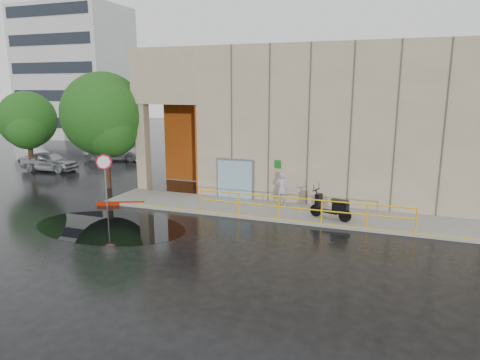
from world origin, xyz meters
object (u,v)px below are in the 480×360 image
(stop_sign, at_px, (104,169))
(car_b, at_px, (31,153))
(scooter, at_px, (331,200))
(tree_near, at_px, (105,118))
(red_curb, at_px, (121,204))
(car_a, at_px, (49,161))
(car_c, at_px, (115,151))
(tree_far, at_px, (27,122))
(person, at_px, (282,189))

(stop_sign, relative_size, car_b, 0.64)
(car_b, bearing_deg, stop_sign, -98.24)
(scooter, xyz_separation_m, tree_near, (-13.34, 2.24, 3.17))
(red_curb, height_order, car_a, car_a)
(scooter, xyz_separation_m, stop_sign, (-11.01, -1.19, 0.94))
(red_curb, xyz_separation_m, tree_near, (-2.83, 2.96, 4.10))
(scooter, distance_m, car_c, 22.18)
(tree_far, bearing_deg, person, -9.67)
(person, distance_m, tree_far, 19.51)
(car_c, height_order, tree_far, tree_far)
(car_b, bearing_deg, car_a, -96.79)
(person, relative_size, car_b, 0.40)
(person, height_order, car_c, person)
(scooter, bearing_deg, tree_far, -174.11)
(stop_sign, height_order, car_b, stop_sign)
(car_c, bearing_deg, tree_far, 145.64)
(red_curb, height_order, tree_near, tree_near)
(person, bearing_deg, car_a, -11.82)
(person, height_order, red_curb, person)
(car_a, xyz_separation_m, tree_near, (7.42, -3.17, 3.49))
(scooter, distance_m, tree_near, 13.90)
(person, bearing_deg, stop_sign, 17.82)
(car_a, bearing_deg, tree_near, -116.14)
(stop_sign, xyz_separation_m, car_b, (-14.16, 9.35, -1.26))
(stop_sign, bearing_deg, car_b, 125.07)
(car_c, bearing_deg, red_curb, -156.97)
(stop_sign, height_order, car_a, stop_sign)
(scooter, relative_size, car_a, 0.49)
(stop_sign, relative_size, tree_far, 0.48)
(red_curb, relative_size, car_c, 0.46)
(car_a, height_order, car_c, car_c)
(scooter, height_order, stop_sign, stop_sign)
(red_curb, relative_size, tree_near, 0.35)
(red_curb, distance_m, car_c, 14.69)
(scooter, relative_size, tree_near, 0.30)
(red_curb, relative_size, car_a, 0.58)
(stop_sign, height_order, tree_near, tree_near)
(stop_sign, distance_m, tree_near, 4.71)
(stop_sign, relative_size, car_a, 0.66)
(car_c, bearing_deg, car_b, 103.00)
(red_curb, distance_m, tree_near, 5.80)
(red_curb, bearing_deg, scooter, 3.93)
(red_curb, xyz_separation_m, car_c, (-8.68, 11.83, 0.66))
(red_curb, xyz_separation_m, car_a, (-10.25, 6.13, 0.61))
(car_a, height_order, car_b, car_a)
(person, height_order, car_a, person)
(scooter, bearing_deg, red_curb, -158.02)
(person, relative_size, tree_far, 0.30)
(tree_near, bearing_deg, scooter, -9.53)
(red_curb, bearing_deg, tree_far, 154.21)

